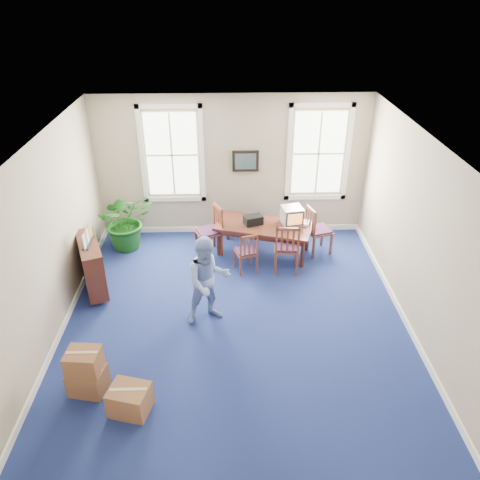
{
  "coord_description": "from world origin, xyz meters",
  "views": [
    {
      "loc": [
        -0.12,
        -6.53,
        5.36
      ],
      "look_at": [
        0.1,
        0.6,
        1.25
      ],
      "focal_mm": 35.0,
      "sensor_mm": 36.0,
      "label": 1
    }
  ],
  "objects_px": {
    "man": "(208,281)",
    "cardboard_boxes": "(101,365)",
    "conference_table": "(264,239)",
    "chair_near_left": "(246,251)",
    "credenza": "(92,268)",
    "potted_plant": "(126,220)",
    "crt_tv": "(292,215)"
  },
  "relations": [
    {
      "from": "man",
      "to": "cardboard_boxes",
      "type": "distance_m",
      "value": 2.18
    },
    {
      "from": "conference_table",
      "to": "chair_near_left",
      "type": "xyz_separation_m",
      "value": [
        -0.41,
        -0.69,
        0.11
      ]
    },
    {
      "from": "chair_near_left",
      "to": "credenza",
      "type": "bearing_deg",
      "value": -6.06
    },
    {
      "from": "potted_plant",
      "to": "cardboard_boxes",
      "type": "xyz_separation_m",
      "value": [
        0.34,
        -4.06,
        -0.27
      ]
    },
    {
      "from": "chair_near_left",
      "to": "man",
      "type": "bearing_deg",
      "value": 48.4
    },
    {
      "from": "chair_near_left",
      "to": "man",
      "type": "height_order",
      "value": "man"
    },
    {
      "from": "chair_near_left",
      "to": "cardboard_boxes",
      "type": "bearing_deg",
      "value": 36.45
    },
    {
      "from": "credenza",
      "to": "chair_near_left",
      "type": "bearing_deg",
      "value": -10.03
    },
    {
      "from": "conference_table",
      "to": "cardboard_boxes",
      "type": "height_order",
      "value": "cardboard_boxes"
    },
    {
      "from": "chair_near_left",
      "to": "credenza",
      "type": "relative_size",
      "value": 0.74
    },
    {
      "from": "man",
      "to": "credenza",
      "type": "bearing_deg",
      "value": 138.25
    },
    {
      "from": "credenza",
      "to": "cardboard_boxes",
      "type": "distance_m",
      "value": 2.56
    },
    {
      "from": "chair_near_left",
      "to": "man",
      "type": "distance_m",
      "value": 1.73
    },
    {
      "from": "crt_tv",
      "to": "potted_plant",
      "type": "bearing_deg",
      "value": 164.18
    },
    {
      "from": "man",
      "to": "crt_tv",
      "type": "bearing_deg",
      "value": 34.82
    },
    {
      "from": "potted_plant",
      "to": "conference_table",
      "type": "bearing_deg",
      "value": -6.55
    },
    {
      "from": "crt_tv",
      "to": "credenza",
      "type": "xyz_separation_m",
      "value": [
        -3.94,
        -1.3,
        -0.39
      ]
    },
    {
      "from": "conference_table",
      "to": "cardboard_boxes",
      "type": "bearing_deg",
      "value": -108.44
    },
    {
      "from": "man",
      "to": "potted_plant",
      "type": "distance_m",
      "value": 3.19
    },
    {
      "from": "chair_near_left",
      "to": "cardboard_boxes",
      "type": "relative_size",
      "value": 0.67
    },
    {
      "from": "credenza",
      "to": "potted_plant",
      "type": "height_order",
      "value": "potted_plant"
    },
    {
      "from": "crt_tv",
      "to": "conference_table",
      "type": "bearing_deg",
      "value": 173.33
    },
    {
      "from": "conference_table",
      "to": "crt_tv",
      "type": "height_order",
      "value": "crt_tv"
    },
    {
      "from": "conference_table",
      "to": "crt_tv",
      "type": "bearing_deg",
      "value": 21.45
    },
    {
      "from": "man",
      "to": "cardboard_boxes",
      "type": "bearing_deg",
      "value": -154.18
    },
    {
      "from": "chair_near_left",
      "to": "potted_plant",
      "type": "xyz_separation_m",
      "value": [
        -2.58,
        1.03,
        0.2
      ]
    },
    {
      "from": "potted_plant",
      "to": "man",
      "type": "bearing_deg",
      "value": -53.93
    },
    {
      "from": "conference_table",
      "to": "man",
      "type": "distance_m",
      "value": 2.54
    },
    {
      "from": "man",
      "to": "conference_table",
      "type": "bearing_deg",
      "value": 45.16
    },
    {
      "from": "conference_table",
      "to": "man",
      "type": "relative_size",
      "value": 1.23
    },
    {
      "from": "conference_table",
      "to": "potted_plant",
      "type": "bearing_deg",
      "value": -169.5
    },
    {
      "from": "conference_table",
      "to": "man",
      "type": "height_order",
      "value": "man"
    }
  ]
}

